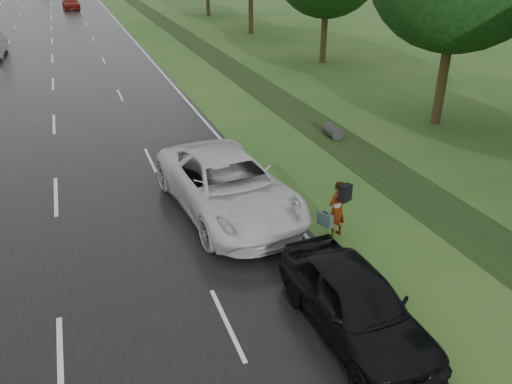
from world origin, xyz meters
name	(u,v)px	position (x,y,z in m)	size (l,w,h in m)	color
ground	(61,367)	(0.00, 0.00, 0.00)	(220.00, 220.00, 0.00)	#244E1C
road	(52,33)	(0.00, 45.00, 0.02)	(14.00, 180.00, 0.04)	black
edge_stripe_east	(123,29)	(6.75, 45.00, 0.04)	(0.12, 180.00, 0.01)	silver
center_line	(52,32)	(0.00, 45.00, 0.04)	(0.12, 180.00, 0.01)	silver
drainage_ditch	(262,88)	(11.50, 18.71, 0.04)	(2.20, 120.00, 0.56)	black
pedestrian	(337,209)	(7.57, 2.54, 0.89)	(0.91, 0.70, 1.73)	#A5998C
white_pickup	(228,185)	(5.12, 5.00, 0.95)	(3.00, 6.52, 1.81)	silver
dark_sedan	(355,302)	(6.00, -1.16, 0.81)	(1.82, 4.52, 1.54)	black
far_car_red	(71,3)	(2.53, 64.76, 0.76)	(2.01, 4.94, 1.43)	maroon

